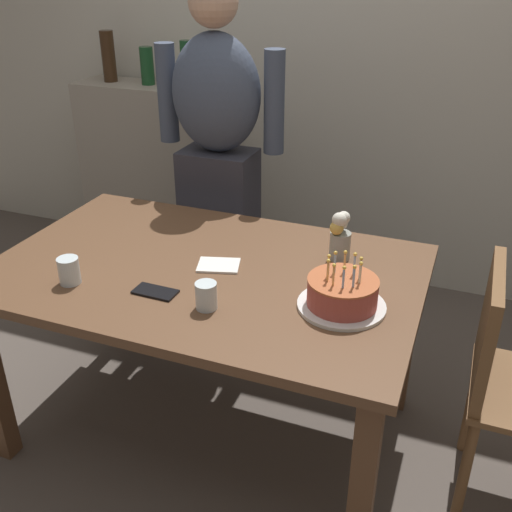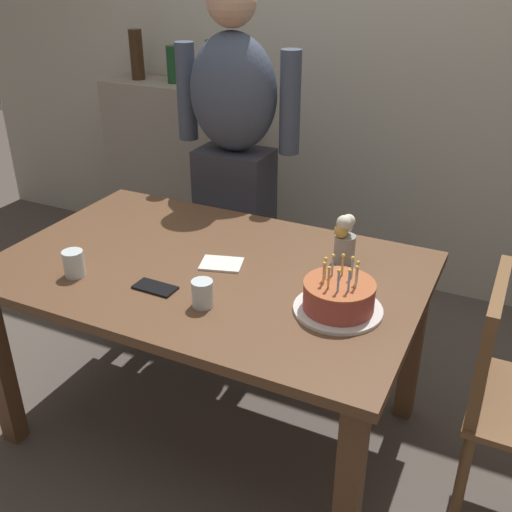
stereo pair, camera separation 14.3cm
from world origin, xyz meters
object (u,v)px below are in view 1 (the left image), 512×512
at_px(water_glass_near, 206,296).
at_px(napkin_stack, 219,265).
at_px(flower_vase, 340,235).
at_px(dining_chair, 511,376).
at_px(water_glass_far, 69,271).
at_px(person_man_bearded, 218,161).
at_px(birthday_cake, 342,294).
at_px(cell_phone, 155,292).

distance_m(water_glass_near, napkin_stack, 0.28).
bearing_deg(flower_vase, dining_chair, -15.31).
relative_size(water_glass_far, dining_chair, 0.11).
xyz_separation_m(water_glass_near, person_man_bearded, (-0.40, 0.98, 0.09)).
bearing_deg(person_man_bearded, birthday_cake, 133.94).
xyz_separation_m(flower_vase, dining_chair, (0.63, -0.17, -0.32)).
bearing_deg(flower_vase, water_glass_near, -122.51).
xyz_separation_m(birthday_cake, person_man_bearded, (-0.79, 0.82, 0.09)).
height_order(water_glass_near, napkin_stack, water_glass_near).
distance_m(birthday_cake, cell_phone, 0.61).
relative_size(cell_phone, flower_vase, 0.78).
bearing_deg(dining_chair, person_man_bearded, 63.10).
relative_size(water_glass_far, cell_phone, 0.64).
bearing_deg(birthday_cake, water_glass_far, -168.69).
bearing_deg(person_man_bearded, flower_vase, 144.38).
relative_size(birthday_cake, water_glass_far, 3.03).
distance_m(flower_vase, person_man_bearded, 0.87).
height_order(water_glass_near, dining_chair, dining_chair).
xyz_separation_m(water_glass_far, dining_chair, (1.43, 0.32, -0.27)).
height_order(flower_vase, person_man_bearded, person_man_bearded).
distance_m(napkin_stack, flower_vase, 0.44).
bearing_deg(water_glass_far, birthday_cake, 11.31).
xyz_separation_m(birthday_cake, flower_vase, (-0.09, 0.32, 0.05)).
bearing_deg(cell_phone, water_glass_near, -5.08).
relative_size(birthday_cake, person_man_bearded, 0.17).
height_order(birthday_cake, water_glass_near, birthday_cake).
distance_m(cell_phone, napkin_stack, 0.27).
bearing_deg(dining_chair, flower_vase, 74.69).
height_order(water_glass_near, water_glass_far, water_glass_far).
xyz_separation_m(napkin_stack, person_man_bearded, (-0.32, 0.71, 0.13)).
relative_size(birthday_cake, flower_vase, 1.51).
xyz_separation_m(cell_phone, napkin_stack, (0.12, 0.24, 0.00)).
bearing_deg(dining_chair, napkin_stack, 92.16).
height_order(cell_phone, napkin_stack, same).
bearing_deg(flower_vase, napkin_stack, -151.08).
distance_m(water_glass_near, person_man_bearded, 1.06).
bearing_deg(water_glass_far, napkin_stack, 34.52).
distance_m(water_glass_near, cell_phone, 0.20).
height_order(birthday_cake, dining_chair, birthday_cake).
bearing_deg(water_glass_near, birthday_cake, 21.59).
height_order(water_glass_near, person_man_bearded, person_man_bearded).
height_order(napkin_stack, person_man_bearded, person_man_bearded).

